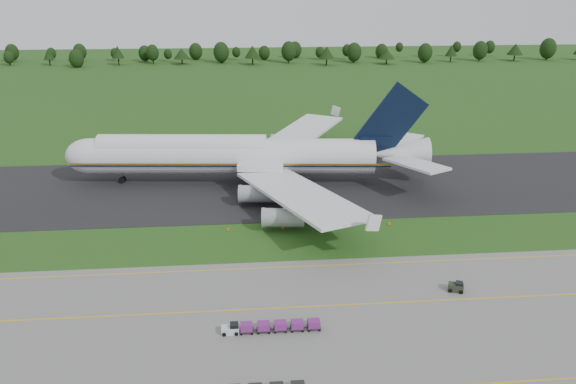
{
  "coord_description": "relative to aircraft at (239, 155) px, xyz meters",
  "views": [
    {
      "loc": [
        -7.66,
        -90.78,
        44.19
      ],
      "look_at": [
        0.33,
        2.0,
        8.57
      ],
      "focal_mm": 35.0,
      "sensor_mm": 36.0,
      "label": 1
    }
  ],
  "objects": [
    {
      "name": "aircraft",
      "position": [
        0.0,
        0.0,
        0.0
      ],
      "size": [
        83.27,
        80.74,
        23.35
      ],
      "color": "silver",
      "rests_on": "ground"
    },
    {
      "name": "baggage_train",
      "position": [
        3.76,
        -58.74,
        -5.88
      ],
      "size": [
        13.24,
        1.41,
        1.35
      ],
      "color": "silver",
      "rests_on": "apron"
    },
    {
      "name": "tree_line",
      "position": [
        36.57,
        188.99,
        -0.44
      ],
      "size": [
        524.8,
        22.41,
        11.91
      ],
      "color": "black",
      "rests_on": "ground"
    },
    {
      "name": "ground",
      "position": [
        8.39,
        -31.24,
        -6.67
      ],
      "size": [
        600.0,
        600.0,
        0.0
      ],
      "primitive_type": "plane",
      "color": "#204815",
      "rests_on": "ground"
    },
    {
      "name": "edge_markers",
      "position": [
        13.1,
        -26.25,
        -6.39
      ],
      "size": [
        31.14,
        0.3,
        0.6
      ],
      "color": "orange",
      "rests_on": "ground"
    },
    {
      "name": "apron",
      "position": [
        8.39,
        -65.24,
        -6.64
      ],
      "size": [
        300.0,
        52.0,
        0.06
      ],
      "primitive_type": "cube",
      "color": "slate",
      "rests_on": "ground"
    },
    {
      "name": "apron_markings",
      "position": [
        8.39,
        -58.23,
        -6.6
      ],
      "size": [
        300.0,
        30.2,
        0.01
      ],
      "color": "#EBAB0D",
      "rests_on": "apron"
    },
    {
      "name": "utility_cart",
      "position": [
        32.2,
        -50.87,
        -6.02
      ],
      "size": [
        2.51,
        1.98,
        1.21
      ],
      "color": "#262B1E",
      "rests_on": "apron"
    },
    {
      "name": "taxiway",
      "position": [
        8.39,
        -3.24,
        -6.63
      ],
      "size": [
        300.0,
        40.0,
        0.08
      ],
      "primitive_type": "cube",
      "color": "black",
      "rests_on": "ground"
    }
  ]
}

